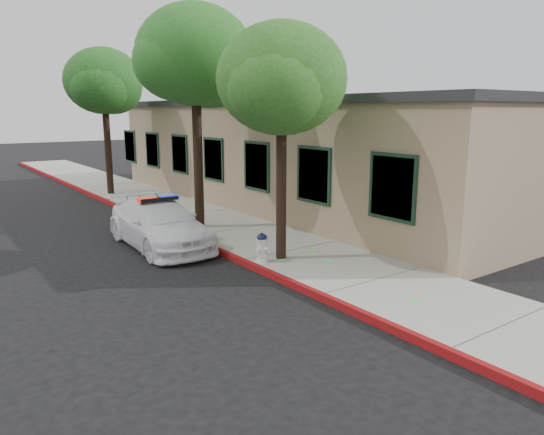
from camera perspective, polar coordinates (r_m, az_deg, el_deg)
The scene contains 9 objects.
ground at distance 10.49m, azimuth 5.43°, elevation -9.38°, with size 120.00×120.00×0.00m, color black.
sidewalk at distance 13.63m, azimuth 2.24°, elevation -3.96°, with size 3.20×60.00×0.15m, color #9A988C.
red_curb at distance 12.78m, azimuth -3.25°, elevation -5.03°, with size 0.14×60.00×0.16m, color maroon.
clapboard_building at distance 21.05m, azimuth 3.21°, elevation 7.34°, with size 7.30×20.89×4.24m.
police_car at distance 14.70m, azimuth -12.54°, elevation -0.69°, with size 1.98×4.60×1.44m.
fire_hydrant at distance 12.48m, azimuth -1.13°, elevation -3.36°, with size 0.42×0.36×0.72m.
street_tree_near at distance 12.36m, azimuth 1.15°, elevation 14.73°, with size 3.19×3.12×5.71m.
street_tree_mid at distance 16.19m, azimuth -8.60°, elevation 17.05°, with size 3.90×3.57×6.81m.
street_tree_far at distance 23.79m, azimuth -18.26°, elevation 14.02°, with size 3.44×3.42×6.33m.
Camera 1 is at (-6.47, -7.34, 3.80)m, focal length 33.49 mm.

